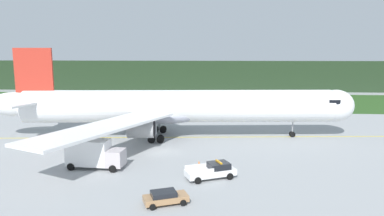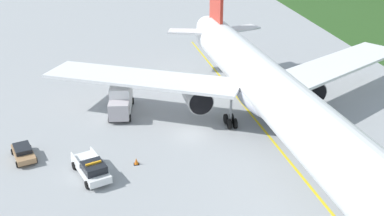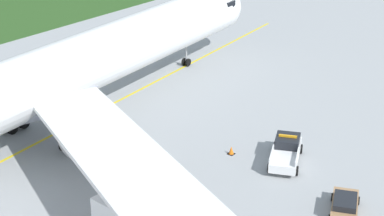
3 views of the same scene
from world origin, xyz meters
name	(u,v)px [view 3 (image 3 of 3)]	position (x,y,z in m)	size (l,w,h in m)	color
ground	(130,158)	(0.00, 0.00, 0.00)	(320.00, 320.00, 0.00)	#989B9E
taxiway_centerline_main	(72,125)	(1.53, 8.68, 0.00)	(81.05, 0.30, 0.01)	yellow
airliner	(61,74)	(0.74, 8.61, 5.18)	(60.72, 49.51, 14.89)	white
ops_pickup_truck	(286,151)	(7.48, -10.31, 0.91)	(6.05, 4.23, 1.94)	white
catering_truck	(142,208)	(-7.17, -7.84, 1.89)	(7.17, 3.08, 3.75)	#BCB2B6
staff_car	(345,205)	(3.15, -17.50, 0.70)	(4.51, 3.22, 1.30)	#A3784F
apron_cone	(231,150)	(5.74, -6.13, 0.34)	(0.55, 0.55, 0.69)	black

